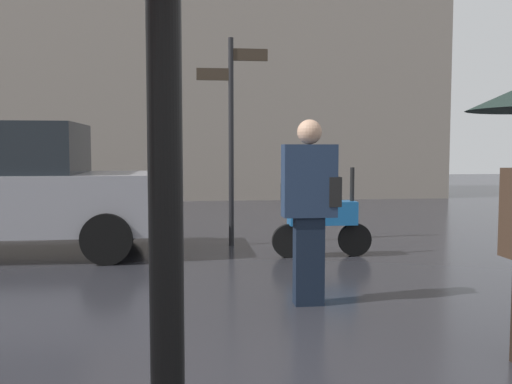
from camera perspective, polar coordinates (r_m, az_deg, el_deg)
The scene contains 4 objects.
pedestrian_with_bag at distance 5.44m, azimuth 5.44°, elevation -0.87°, with size 0.54×0.24×1.76m.
parked_scooter at distance 7.92m, azimuth 6.28°, elevation -2.48°, with size 1.39×0.32×1.23m.
parked_car_left at distance 8.77m, azimuth -23.95°, elevation 0.41°, with size 4.54×1.98×1.85m.
street_signpost at distance 8.79m, azimuth -2.46°, elevation 7.06°, with size 1.08×0.08×3.16m.
Camera 1 is at (0.03, -2.32, 1.48)m, focal length 40.18 mm.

